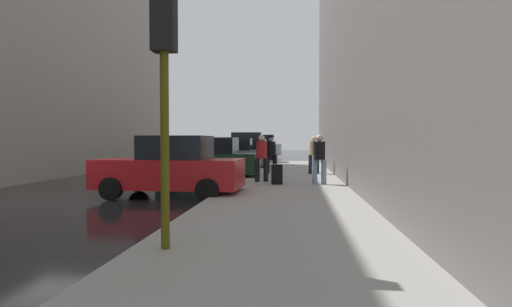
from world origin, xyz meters
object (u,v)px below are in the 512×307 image
parked_black_suv (245,149)px  fire_hydrant (255,166)px  rolling_suitcase (277,174)px  parked_blue_sedan (253,150)px  parked_white_van (259,147)px  parked_dark_green_sedan (211,159)px  pedestrian_in_red_jacket (262,156)px  parked_red_hatchback (171,168)px  pedestrian_in_tan_coat (314,153)px  traffic_light (164,59)px  pedestrian_in_jeans (319,156)px  parked_gray_coupe (232,155)px  pedestrian_with_fedora (271,152)px

parked_black_suv → fire_hydrant: size_ratio=6.60×
parked_black_suv → rolling_suitcase: size_ratio=4.47×
parked_blue_sedan → rolling_suitcase: parked_blue_sedan is taller
parked_white_van → parked_dark_green_sedan: bearing=-90.0°
pedestrian_in_red_jacket → parked_dark_green_sedan: bearing=136.5°
parked_red_hatchback → pedestrian_in_tan_coat: pedestrian_in_tan_coat is taller
parked_dark_green_sedan → parked_black_suv: 11.55m
traffic_light → pedestrian_in_tan_coat: size_ratio=2.11×
parked_blue_sedan → traffic_light: 28.47m
traffic_light → pedestrian_in_jeans: (2.60, 8.53, -1.65)m
parked_white_van → rolling_suitcase: parked_white_van is taller
pedestrian_in_red_jacket → parked_gray_coupe: bearing=106.4°
parked_gray_coupe → parked_white_van: 16.37m
rolling_suitcase → traffic_light: bearing=-97.6°
parked_red_hatchback → pedestrian_in_jeans: pedestrian_in_jeans is taller
parked_blue_sedan → parked_gray_coupe: bearing=-90.0°
parked_dark_green_sedan → pedestrian_in_tan_coat: 4.74m
parked_gray_coupe → pedestrian_in_tan_coat: pedestrian_in_tan_coat is taller
parked_blue_sedan → pedestrian_with_fedora: bearing=-80.7°
pedestrian_with_fedora → parked_gray_coupe: bearing=119.7°
parked_black_suv → traffic_light: traffic_light is taller
fire_hydrant → parked_gray_coupe: bearing=111.0°
pedestrian_with_fedora → pedestrian_in_tan_coat: bearing=2.2°
pedestrian_in_red_jacket → pedestrian_with_fedora: size_ratio=0.96×
parked_dark_green_sedan → pedestrian_with_fedora: size_ratio=2.39×
pedestrian_in_tan_coat → parked_red_hatchback: bearing=-122.7°
parked_black_suv → rolling_suitcase: parked_black_suv is taller
parked_white_van → pedestrian_in_red_jacket: 24.63m
fire_hydrant → pedestrian_in_jeans: size_ratio=0.41×
parked_black_suv → pedestrian_in_red_jacket: size_ratio=2.72×
parked_white_van → pedestrian_in_jeans: bearing=-80.0°
parked_red_hatchback → parked_black_suv: (-0.00, 16.97, 0.18)m
pedestrian_in_red_jacket → pedestrian_with_fedora: 3.74m
parked_black_suv → parked_white_van: same height
pedestrian_in_jeans → parked_gray_coupe: bearing=116.7°
parked_black_suv → fire_hydrant: 10.54m
parked_dark_green_sedan → parked_black_suv: bearing=90.0°
parked_black_suv → pedestrian_in_red_jacket: (2.39, -13.82, 0.07)m
parked_dark_green_sedan → parked_white_van: parked_white_van is taller
traffic_light → parked_black_suv: bearing=94.6°
parked_blue_sedan → fire_hydrant: size_ratio=6.00×
pedestrian_in_tan_coat → pedestrian_in_jeans: bearing=-90.2°
pedestrian_in_red_jacket → rolling_suitcase: pedestrian_in_red_jacket is taller
parked_black_suv → fire_hydrant: bearing=-80.1°
traffic_light → pedestrian_in_jeans: bearing=73.1°
parked_dark_green_sedan → rolling_suitcase: bearing=-45.1°
pedestrian_with_fedora → rolling_suitcase: (0.47, -4.46, -0.65)m
parked_gray_coupe → parked_dark_green_sedan: bearing=-90.0°
pedestrian_in_red_jacket → pedestrian_in_jeans: bearing=-19.0°
pedestrian_in_jeans → parked_white_van: bearing=100.0°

